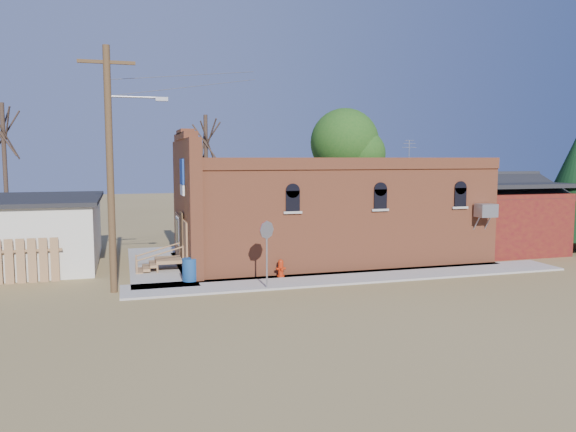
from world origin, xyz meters
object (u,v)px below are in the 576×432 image
object	(u,v)px
utility_pole	(111,164)
stop_sign	(267,236)
trash_barrel	(190,270)
brick_bar	(323,212)
fire_hydrant	(281,268)

from	to	relation	value
utility_pole	stop_sign	xyz separation A→B (m)	(5.53, -1.17, -2.73)
stop_sign	trash_barrel	distance (m)	3.65
utility_pole	brick_bar	bearing A→B (deg)	23.69
fire_hydrant	brick_bar	bearing A→B (deg)	38.57
fire_hydrant	trash_barrel	distance (m)	3.72
brick_bar	utility_pole	size ratio (longest dim) A/B	1.82
stop_sign	fire_hydrant	bearing A→B (deg)	51.69
brick_bar	fire_hydrant	bearing A→B (deg)	-130.51
fire_hydrant	stop_sign	size ratio (longest dim) A/B	0.29
utility_pole	trash_barrel	xyz separation A→B (m)	(2.84, 0.78, -4.23)
utility_pole	trash_barrel	bearing A→B (deg)	15.34
stop_sign	trash_barrel	xyz separation A→B (m)	(-2.69, 1.96, -1.51)
utility_pole	stop_sign	world-z (taller)	utility_pole
brick_bar	trash_barrel	xyz separation A→B (m)	(-6.94, -3.51, -1.80)
brick_bar	utility_pole	distance (m)	10.96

